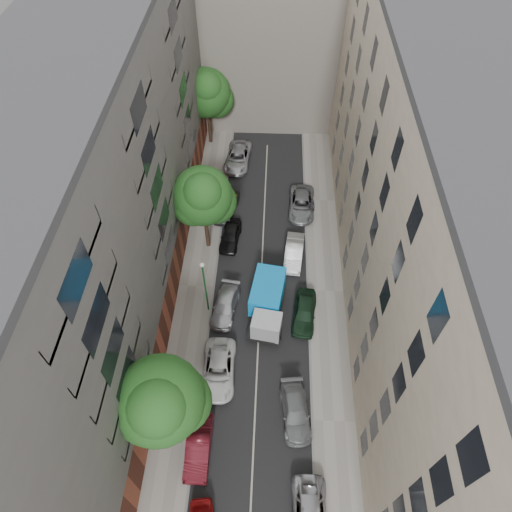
# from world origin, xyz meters

# --- Properties ---
(ground) EXTENTS (120.00, 120.00, 0.00)m
(ground) POSITION_xyz_m (0.00, 0.00, 0.00)
(ground) COLOR #4C4C49
(ground) RESTS_ON ground
(road_surface) EXTENTS (8.00, 44.00, 0.02)m
(road_surface) POSITION_xyz_m (0.00, 0.00, 0.01)
(road_surface) COLOR black
(road_surface) RESTS_ON ground
(sidewalk_left) EXTENTS (3.00, 44.00, 0.15)m
(sidewalk_left) POSITION_xyz_m (-5.50, 0.00, 0.07)
(sidewalk_left) COLOR gray
(sidewalk_left) RESTS_ON ground
(sidewalk_right) EXTENTS (3.00, 44.00, 0.15)m
(sidewalk_right) POSITION_xyz_m (5.50, 0.00, 0.07)
(sidewalk_right) COLOR gray
(sidewalk_right) RESTS_ON ground
(building_left) EXTENTS (8.00, 44.00, 20.00)m
(building_left) POSITION_xyz_m (-11.00, 0.00, 10.00)
(building_left) COLOR #524F4D
(building_left) RESTS_ON ground
(building_right) EXTENTS (8.00, 44.00, 20.00)m
(building_right) POSITION_xyz_m (11.00, 0.00, 10.00)
(building_right) COLOR beige
(building_right) RESTS_ON ground
(building_endcap) EXTENTS (18.00, 12.00, 18.00)m
(building_endcap) POSITION_xyz_m (0.00, 28.00, 9.00)
(building_endcap) COLOR slate
(building_endcap) RESTS_ON ground
(tarp_truck) EXTENTS (3.16, 6.22, 2.74)m
(tarp_truck) POSITION_xyz_m (0.60, -2.29, 1.51)
(tarp_truck) COLOR black
(tarp_truck) RESTS_ON ground
(car_left_1) EXTENTS (1.56, 4.44, 1.46)m
(car_left_1) POSITION_xyz_m (-3.60, -13.30, 0.73)
(car_left_1) COLOR #4D0F17
(car_left_1) RESTS_ON ground
(car_left_2) EXTENTS (2.45, 5.14, 1.41)m
(car_left_2) POSITION_xyz_m (-2.80, -7.80, 0.71)
(car_left_2) COLOR silver
(car_left_2) RESTS_ON ground
(car_left_3) EXTENTS (2.48, 4.69, 1.30)m
(car_left_3) POSITION_xyz_m (-2.80, -2.20, 0.65)
(car_left_3) COLOR #B8B7BC
(car_left_3) RESTS_ON ground
(car_left_4) EXTENTS (2.04, 4.22, 1.39)m
(car_left_4) POSITION_xyz_m (-2.99, 5.40, 0.69)
(car_left_4) COLOR black
(car_left_4) RESTS_ON ground
(car_left_5) EXTENTS (2.21, 4.52, 1.42)m
(car_left_5) POSITION_xyz_m (-3.60, 9.00, 0.71)
(car_left_5) COLOR black
(car_left_5) RESTS_ON ground
(car_left_6) EXTENTS (2.93, 5.61, 1.51)m
(car_left_6) POSITION_xyz_m (-3.07, 16.60, 0.75)
(car_left_6) COLOR #B7B6BB
(car_left_6) RESTS_ON ground
(car_right_1) EXTENTS (2.43, 4.76, 1.32)m
(car_right_1) POSITION_xyz_m (2.80, -10.66, 0.66)
(car_right_1) COLOR slate
(car_right_1) RESTS_ON ground
(car_right_2) EXTENTS (2.26, 4.59, 1.51)m
(car_right_2) POSITION_xyz_m (3.60, -2.60, 0.75)
(car_right_2) COLOR black
(car_right_2) RESTS_ON ground
(car_right_3) EXTENTS (1.96, 4.55, 1.46)m
(car_right_3) POSITION_xyz_m (2.80, 3.60, 0.73)
(car_right_3) COLOR silver
(car_right_3) RESTS_ON ground
(car_right_4) EXTENTS (2.57, 5.26, 1.44)m
(car_right_4) POSITION_xyz_m (3.60, 9.80, 0.72)
(car_right_4) COLOR slate
(car_right_4) RESTS_ON ground
(tree_near) EXTENTS (5.48, 5.23, 9.47)m
(tree_near) POSITION_xyz_m (-5.21, -12.70, 6.55)
(tree_near) COLOR #382619
(tree_near) RESTS_ON sidewalk_left
(tree_mid) EXTENTS (5.25, 4.97, 8.86)m
(tree_mid) POSITION_xyz_m (-4.87, 4.53, 6.11)
(tree_mid) COLOR #382619
(tree_mid) RESTS_ON sidewalk_left
(tree_far) EXTENTS (5.29, 5.02, 8.76)m
(tree_far) POSITION_xyz_m (-6.30, 19.89, 6.02)
(tree_far) COLOR #382619
(tree_far) RESTS_ON sidewalk_left
(lamp_post) EXTENTS (0.36, 0.36, 6.06)m
(lamp_post) POSITION_xyz_m (-4.20, -2.27, 3.91)
(lamp_post) COLOR #1C632A
(lamp_post) RESTS_ON sidewalk_left
(pedestrian) EXTENTS (0.77, 0.56, 1.93)m
(pedestrian) POSITION_xyz_m (4.50, 9.00, 1.12)
(pedestrian) COLOR black
(pedestrian) RESTS_ON sidewalk_right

